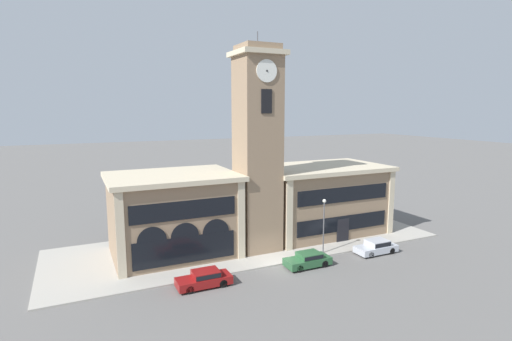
% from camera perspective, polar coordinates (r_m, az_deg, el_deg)
% --- Properties ---
extents(ground_plane, '(300.00, 300.00, 0.00)m').
position_cam_1_polar(ground_plane, '(37.45, 3.36, -13.39)').
color(ground_plane, '#605E5B').
extents(sidewalk_kerb, '(40.13, 13.24, 0.15)m').
position_cam_1_polar(sidewalk_kerb, '(42.99, -0.90, -10.30)').
color(sidewalk_kerb, '#A39E93').
rests_on(sidewalk_kerb, ground_plane).
extents(clock_tower, '(4.55, 4.55, 21.33)m').
position_cam_1_polar(clock_tower, '(39.11, 0.21, 2.91)').
color(clock_tower, '#897056').
rests_on(clock_tower, ground_plane).
extents(town_hall_left_wing, '(12.17, 9.14, 7.97)m').
position_cam_1_polar(town_hall_left_wing, '(39.74, -11.72, -6.15)').
color(town_hall_left_wing, '#897056').
rests_on(town_hall_left_wing, ground_plane).
extents(town_hall_right_wing, '(14.54, 9.14, 7.73)m').
position_cam_1_polar(town_hall_right_wing, '(46.58, 9.24, -4.02)').
color(town_hall_right_wing, '#897056').
rests_on(town_hall_right_wing, ground_plane).
extents(parked_car_near, '(4.41, 1.79, 1.32)m').
position_cam_1_polar(parked_car_near, '(33.38, -7.37, -15.02)').
color(parked_car_near, maroon).
rests_on(parked_car_near, ground_plane).
extents(parked_car_mid, '(4.21, 1.84, 1.29)m').
position_cam_1_polar(parked_car_mid, '(37.23, 7.45, -12.46)').
color(parked_car_mid, '#285633').
rests_on(parked_car_mid, ground_plane).
extents(parked_car_far, '(4.25, 1.83, 1.35)m').
position_cam_1_polar(parked_car_far, '(41.80, 16.82, -10.34)').
color(parked_car_far, '#B2B7C1').
rests_on(parked_car_far, ground_plane).
extents(street_lamp, '(0.36, 0.36, 5.39)m').
position_cam_1_polar(street_lamp, '(39.46, 9.68, -6.63)').
color(street_lamp, '#4C4C51').
rests_on(street_lamp, sidewalk_kerb).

